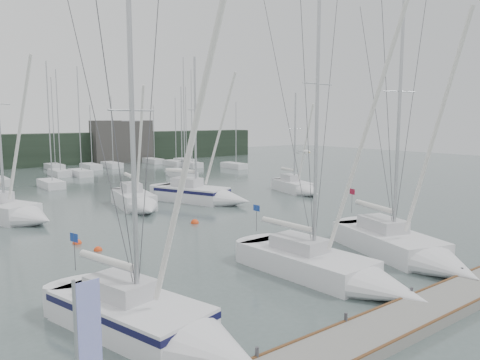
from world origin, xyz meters
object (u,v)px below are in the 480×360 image
sailboat_near_left (163,327)px  sailboat_mid_d (207,195)px  sailboat_mid_c (138,202)px  buoy_d (77,244)px  buoy_a (98,251)px  sailboat_near_right (413,252)px  dock_banner (86,352)px  buoy_b (195,223)px  sailboat_mid_b (15,214)px  sailboat_near_center (342,274)px  sailboat_mid_e (299,188)px

sailboat_near_left → sailboat_mid_d: 25.80m
sailboat_mid_c → buoy_d: (-7.44, -7.35, -0.59)m
buoy_a → sailboat_near_right: bearing=-45.2°
sailboat_near_left → dock_banner: bearing=-148.4°
buoy_a → sailboat_near_left: bearing=-101.2°
buoy_b → sailboat_mid_b: bearing=140.9°
sailboat_mid_b → buoy_a: 10.84m
buoy_d → sailboat_near_center: bearing=-63.6°
sailboat_mid_b → sailboat_mid_c: bearing=-30.1°
sailboat_near_left → buoy_b: sailboat_near_left is taller
sailboat_near_left → buoy_a: sailboat_near_left is taller
sailboat_mid_e → buoy_a: sailboat_mid_e is taller
sailboat_mid_d → buoy_b: (-5.17, -6.17, -0.65)m
sailboat_mid_b → sailboat_mid_d: bearing=-30.5°
sailboat_near_right → sailboat_mid_c: sailboat_near_right is taller
sailboat_mid_b → buoy_d: (1.56, -8.45, -0.63)m
sailboat_mid_d → sailboat_mid_e: (10.08, -1.26, -0.15)m
sailboat_near_right → buoy_b: sailboat_near_right is taller
sailboat_mid_b → buoy_d: size_ratio=26.35×
sailboat_near_center → sailboat_mid_e: 25.52m
sailboat_mid_b → sailboat_mid_c: sailboat_mid_b is taller
sailboat_near_right → sailboat_near_center: bearing=-164.8°
sailboat_near_center → sailboat_mid_b: 24.13m
sailboat_near_center → sailboat_mid_d: bearing=69.0°
sailboat_mid_d → sailboat_mid_e: 10.16m
sailboat_mid_d → sailboat_mid_e: size_ratio=1.28×
sailboat_mid_e → buoy_a: 24.40m
sailboat_near_center → sailboat_mid_e: sailboat_near_center is taller
buoy_d → buoy_a: bearing=-78.9°
buoy_b → buoy_d: buoy_b is taller
buoy_b → sailboat_near_right: bearing=-74.7°
sailboat_near_left → sailboat_near_center: (8.95, 0.01, -0.05)m
sailboat_near_left → sailboat_near_right: (14.33, -0.14, -0.01)m
sailboat_near_center → sailboat_mid_b: sailboat_near_center is taller
sailboat_mid_c → buoy_a: bearing=-116.1°
sailboat_mid_b → buoy_b: (9.97, -8.12, -0.63)m
buoy_a → sailboat_mid_b: bearing=100.6°
sailboat_near_right → sailboat_mid_c: (-4.96, 21.61, 0.04)m
buoy_a → sailboat_mid_d: bearing=33.4°
sailboat_mid_d → buoy_b: bearing=-151.5°
sailboat_mid_e → sailboat_near_right: bearing=-106.1°
sailboat_near_left → sailboat_near_right: bearing=-15.3°
sailboat_near_right → dock_banner: 18.80m
sailboat_mid_b → sailboat_near_left: bearing=-114.1°
sailboat_mid_e → buoy_d: sailboat_mid_e is taller
sailboat_near_right → buoy_b: (-3.98, 14.59, -0.55)m
sailboat_near_center → buoy_a: 13.63m
buoy_a → buoy_b: bearing=17.5°
sailboat_near_center → dock_banner: size_ratio=3.96×
buoy_b → sailboat_mid_e: bearing=17.8°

